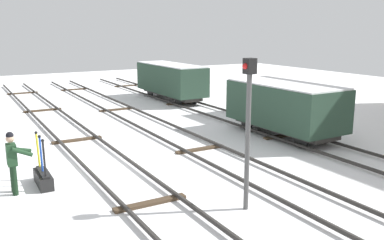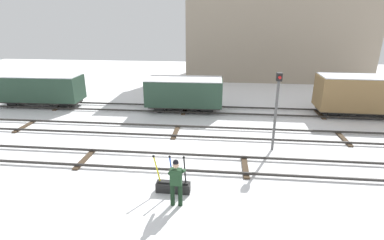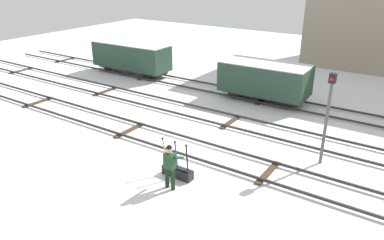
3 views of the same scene
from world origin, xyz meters
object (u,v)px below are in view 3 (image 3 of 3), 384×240
at_px(freight_car_far_end, 265,79).
at_px(rail_worker, 170,164).
at_px(switch_lever_frame, 178,171).
at_px(signal_post, 328,110).
at_px(freight_car_back_track, 131,56).

bearing_deg(freight_car_far_end, rail_worker, -85.28).
height_order(switch_lever_frame, rail_worker, rail_worker).
bearing_deg(switch_lever_frame, freight_car_far_end, 95.49).
distance_m(rail_worker, signal_post, 6.30).
distance_m(switch_lever_frame, freight_car_back_track, 14.66).
distance_m(signal_post, freight_car_back_track, 16.17).
distance_m(signal_post, freight_car_far_end, 7.56).
relative_size(switch_lever_frame, signal_post, 0.39).
height_order(signal_post, freight_car_back_track, signal_post).
height_order(rail_worker, freight_car_far_end, freight_car_far_end).
bearing_deg(freight_car_far_end, freight_car_back_track, 178.94).
xyz_separation_m(rail_worker, freight_car_back_track, (-11.23, 10.41, 0.34)).
relative_size(switch_lever_frame, freight_car_far_end, 0.29).
xyz_separation_m(signal_post, freight_car_far_end, (-4.95, 5.63, -0.99)).
height_order(switch_lever_frame, freight_car_far_end, freight_car_far_end).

